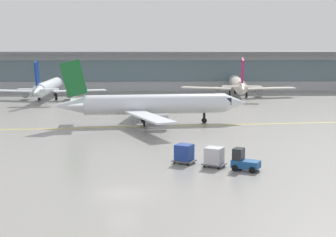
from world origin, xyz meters
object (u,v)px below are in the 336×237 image
gate_airplane_2 (238,85)px  cargo_dolly_trailing (184,153)px  taxiing_regional_jet (153,105)px  baggage_tug (244,161)px  cargo_dolly_lead (214,156)px  gate_airplane_1 (49,87)px

gate_airplane_2 → cargo_dolly_trailing: size_ratio=10.32×
taxiing_regional_jet → baggage_tug: taxiing_regional_jet is taller
gate_airplane_2 → taxiing_regional_jet: (-18.41, -37.51, 0.21)m
cargo_dolly_lead → baggage_tug: bearing=-0.0°
gate_airplane_2 → baggage_tug: (-9.68, -65.26, -1.78)m
gate_airplane_1 → taxiing_regional_jet: size_ratio=0.90×
gate_airplane_1 → baggage_tug: 67.99m
gate_airplane_1 → gate_airplane_2: gate_airplane_2 is taller
cargo_dolly_lead → cargo_dolly_trailing: 3.24m
taxiing_regional_jet → cargo_dolly_lead: taxiing_regional_jet is taller
gate_airplane_2 → cargo_dolly_trailing: 64.14m
gate_airplane_1 → taxiing_regional_jet: bearing=-146.4°
taxiing_regional_jet → cargo_dolly_trailing: taxiing_regional_jet is taller
baggage_tug → cargo_dolly_lead: 3.02m
taxiing_regional_jet → baggage_tug: (8.73, -27.74, -1.99)m
gate_airplane_1 → taxiing_regional_jet: 39.57m
cargo_dolly_lead → gate_airplane_1: bearing=143.7°
gate_airplane_1 → taxiing_regional_jet: taxiing_regional_jet is taller
baggage_tug → cargo_dolly_trailing: bearing=180.0°
gate_airplane_2 → baggage_tug: bearing=176.0°
baggage_tug → cargo_dolly_lead: baggage_tug is taller
gate_airplane_2 → gate_airplane_1: bearing=101.0°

